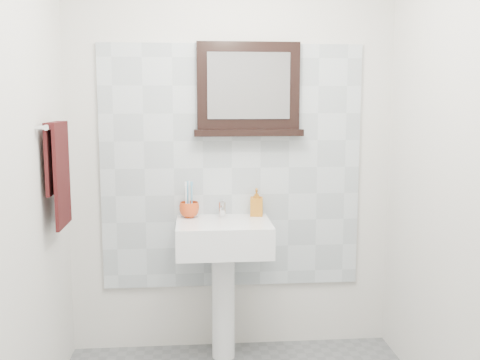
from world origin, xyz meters
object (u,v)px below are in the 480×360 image
pedestal_sink (224,252)px  hand_towel (58,166)px  toothbrush_cup (189,210)px  soap_dispenser (257,202)px  framed_mirror (248,92)px

pedestal_sink → hand_towel: size_ratio=1.75×
toothbrush_cup → soap_dispenser: bearing=2.5°
toothbrush_cup → soap_dispenser: (0.41, 0.02, 0.04)m
soap_dispenser → hand_towel: hand_towel is taller
soap_dispenser → hand_towel: bearing=-153.2°
soap_dispenser → hand_towel: 1.18m
soap_dispenser → framed_mirror: 0.67m
framed_mirror → toothbrush_cup: bearing=-170.3°
pedestal_sink → framed_mirror: (0.16, 0.19, 0.94)m
pedestal_sink → toothbrush_cup: size_ratio=7.98×
hand_towel → framed_mirror: bearing=22.1°
soap_dispenser → pedestal_sink: bearing=-138.5°
pedestal_sink → framed_mirror: framed_mirror is taller
toothbrush_cup → framed_mirror: 0.80m
toothbrush_cup → soap_dispenser: soap_dispenser is taller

